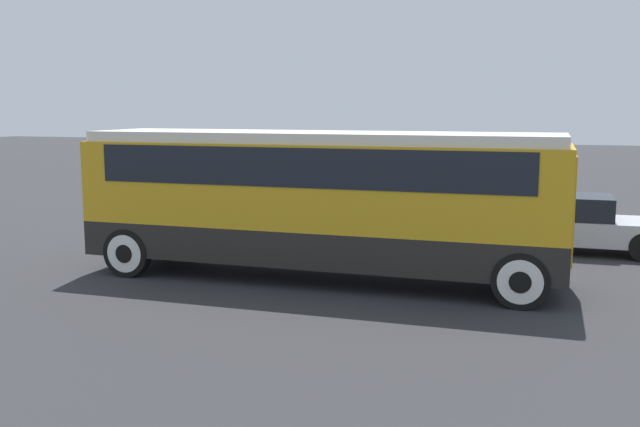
% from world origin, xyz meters
% --- Properties ---
extents(ground_plane, '(120.00, 120.00, 0.00)m').
position_xyz_m(ground_plane, '(0.00, 0.00, 0.00)').
color(ground_plane, '#2D2D30').
extents(tour_bus, '(10.23, 2.56, 3.18)m').
position_xyz_m(tour_bus, '(0.10, 0.00, 1.91)').
color(tour_bus, black).
rests_on(tour_bus, ground_plane).
extents(parked_car_near, '(4.46, 1.86, 1.37)m').
position_xyz_m(parked_car_near, '(-2.63, 8.41, 0.70)').
color(parked_car_near, silver).
rests_on(parked_car_near, ground_plane).
extents(parked_car_mid, '(4.65, 1.95, 1.40)m').
position_xyz_m(parked_car_mid, '(2.11, 9.02, 0.70)').
color(parked_car_mid, maroon).
rests_on(parked_car_mid, ground_plane).
extents(parked_car_far, '(4.17, 1.93, 1.46)m').
position_xyz_m(parked_car_far, '(5.29, 4.84, 0.72)').
color(parked_car_far, '#BCBCC1').
rests_on(parked_car_far, ground_plane).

